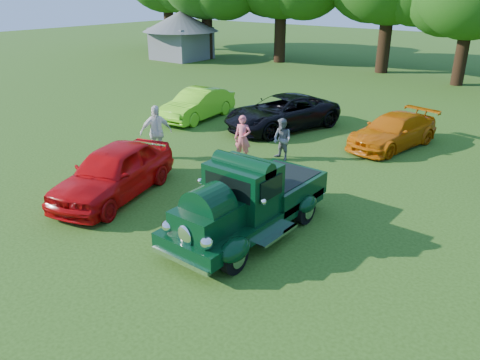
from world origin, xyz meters
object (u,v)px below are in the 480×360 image
Objects in this scene: spectator_pink at (243,138)px; red_convertible at (114,172)px; spectator_white at (156,133)px; back_car_lime at (198,104)px; spectator_grey at (282,139)px; hero_pickup at (249,202)px; gazebo at (181,30)px; back_car_black at (282,113)px; back_car_orange at (393,131)px.

red_convertible is at bearing -124.87° from spectator_pink.
spectator_pink is at bearing -25.63° from spectator_white.
spectator_grey is at bearing -26.06° from back_car_lime.
hero_pickup is at bearing -82.82° from spectator_white.
gazebo is (-19.65, 16.63, 1.58)m from spectator_pink.
spectator_grey is (2.13, 5.77, -0.02)m from red_convertible.
red_convertible is at bearing -73.02° from back_car_black.
spectator_grey is at bearing -24.13° from spectator_white.
spectator_pink is 0.83× the size of spectator_white.
back_car_black is at bearing 118.61° from hero_pickup.
back_car_black is 2.67× the size of spectator_white.
spectator_pink is at bearing 60.87° from red_convertible.
gazebo reaches higher than back_car_orange.
spectator_pink reaches higher than back_car_black.
spectator_grey is at bearing -37.15° from gazebo.
spectator_white reaches higher than back_car_lime.
red_convertible reaches higher than back_car_orange.
back_car_black is at bearing 15.27° from spectator_white.
spectator_pink reaches higher than back_car_orange.
spectator_white is (-1.47, 3.02, 0.21)m from red_convertible.
back_car_lime is at bearing 56.35° from spectator_white.
hero_pickup is 0.94× the size of back_car_black.
back_car_black is 6.18m from spectator_white.
spectator_pink is (-3.65, -4.82, 0.19)m from back_car_orange.
hero_pickup reaches higher than spectator_grey.
spectator_white is at bearing 158.67° from hero_pickup.
spectator_white is at bearing -121.57° from back_car_orange.
back_car_black is 4.80m from back_car_orange.
red_convertible is 8.96m from back_car_lime.
red_convertible is 1.05× the size of back_car_orange.
spectator_white is (-1.41, -6.01, 0.26)m from back_car_black.
hero_pickup is 0.77× the size of gazebo.
hero_pickup is 3.02× the size of spectator_pink.
hero_pickup is 9.50m from back_car_black.
spectator_white is at bearing -68.70° from back_car_lime.
back_car_lime is at bearing -157.78° from back_car_orange.
gazebo reaches higher than red_convertible.
spectator_white reaches higher than hero_pickup.
spectator_grey is at bearing -112.15° from back_car_orange.
spectator_grey is 0.77× the size of spectator_white.
back_car_black is 3.93m from spectator_grey.
spectator_grey is (-2.58, -3.89, 0.13)m from back_car_orange.
hero_pickup reaches higher than back_car_orange.
spectator_white reaches higher than back_car_black.
spectator_pink is (-3.44, 4.15, -0.02)m from hero_pickup.
back_car_orange is 9.07m from spectator_white.
gazebo is (-14.51, 13.50, 1.70)m from back_car_lime.
back_car_orange is at bearing 30.23° from spectator_pink.
hero_pickup is at bearing -80.02° from back_car_orange.
back_car_lime is 8.95m from back_car_orange.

